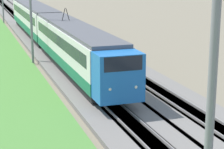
# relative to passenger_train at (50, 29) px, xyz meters

# --- Properties ---
(ballast_main) EXTENTS (240.00, 4.40, 0.30)m
(ballast_main) POSITION_rel_passenger_train_xyz_m (10.52, 0.00, -2.27)
(ballast_main) COLOR slate
(ballast_main) RESTS_ON ground
(ballast_adjacent) EXTENTS (240.00, 4.40, 0.30)m
(ballast_adjacent) POSITION_rel_passenger_train_xyz_m (10.52, -4.12, -2.27)
(ballast_adjacent) COLOR slate
(ballast_adjacent) RESTS_ON ground
(track_main) EXTENTS (240.00, 1.57, 0.45)m
(track_main) POSITION_rel_passenger_train_xyz_m (10.52, 0.00, -2.26)
(track_main) COLOR #4C4238
(track_main) RESTS_ON ground
(track_adjacent) EXTENTS (240.00, 1.57, 0.45)m
(track_adjacent) POSITION_rel_passenger_train_xyz_m (10.52, -4.12, -2.26)
(track_adjacent) COLOR #4C4238
(track_adjacent) RESTS_ON ground
(passenger_train) EXTENTS (43.54, 2.85, 5.16)m
(passenger_train) POSITION_rel_passenger_train_xyz_m (0.00, 0.00, 0.00)
(passenger_train) COLOR blue
(passenger_train) RESTS_ON ground
(catenary_mast_near) EXTENTS (0.22, 2.56, 9.02)m
(catenary_mast_near) POSITION_rel_passenger_train_xyz_m (-35.45, 2.59, 2.23)
(catenary_mast_near) COLOR slate
(catenary_mast_near) RESTS_ON ground
(catenary_mast_mid) EXTENTS (0.22, 2.56, 9.20)m
(catenary_mast_mid) POSITION_rel_passenger_train_xyz_m (-5.20, 2.59, 2.32)
(catenary_mast_mid) COLOR slate
(catenary_mast_mid) RESTS_ON ground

